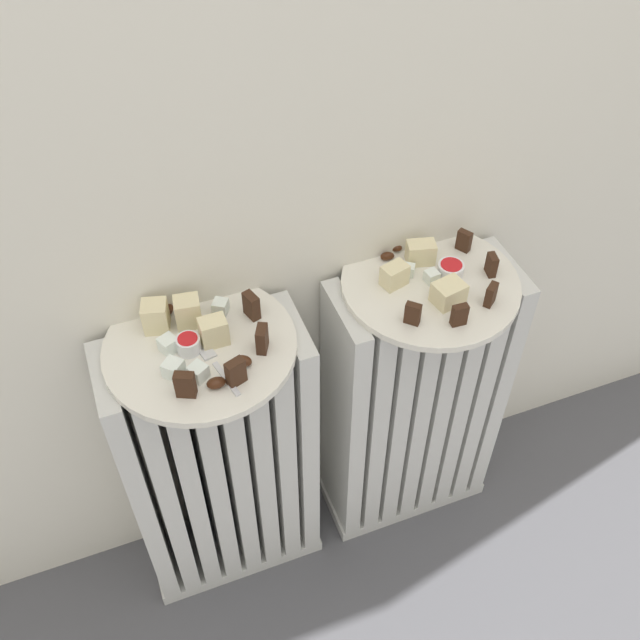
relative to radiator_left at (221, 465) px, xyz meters
name	(u,v)px	position (x,y,z in m)	size (l,w,h in m)	color
ground_plane	(371,637)	(0.19, -0.28, -0.31)	(6.00, 6.00, 0.00)	#4C4C51
radiator_left	(221,465)	(0.00, 0.00, 0.00)	(0.34, 0.15, 0.63)	silver
radiator_right	(412,405)	(0.39, 0.00, 0.00)	(0.34, 0.15, 0.63)	silver
plate_left	(200,347)	(0.00, 0.00, 0.33)	(0.29, 0.29, 0.01)	silver
plate_right	(430,284)	(0.39, 0.00, 0.33)	(0.29, 0.29, 0.01)	silver
dark_cake_slice_left_0	(185,385)	(-0.04, -0.09, 0.35)	(0.03, 0.01, 0.04)	#382114
dark_cake_slice_left_1	(236,372)	(0.03, -0.09, 0.35)	(0.03, 0.01, 0.04)	#382114
dark_cake_slice_left_2	(262,339)	(0.09, -0.04, 0.35)	(0.03, 0.01, 0.04)	#382114
dark_cake_slice_left_3	(251,306)	(0.09, 0.03, 0.35)	(0.03, 0.01, 0.04)	#382114
marble_cake_slice_left_0	(188,312)	(0.00, 0.05, 0.36)	(0.04, 0.03, 0.05)	beige
marble_cake_slice_left_1	(156,316)	(-0.05, 0.06, 0.36)	(0.04, 0.04, 0.05)	beige
marble_cake_slice_left_2	(214,331)	(0.02, 0.00, 0.36)	(0.04, 0.03, 0.05)	beige
turkish_delight_left_0	(198,372)	(-0.02, -0.06, 0.34)	(0.02, 0.02, 0.02)	white
turkish_delight_left_1	(168,344)	(-0.05, 0.00, 0.34)	(0.02, 0.02, 0.02)	white
turkish_delight_left_2	(173,369)	(-0.05, -0.04, 0.35)	(0.03, 0.03, 0.03)	white
turkish_delight_left_3	(221,307)	(0.05, 0.05, 0.34)	(0.02, 0.02, 0.02)	white
medjool_date_left_0	(243,361)	(0.05, -0.06, 0.34)	(0.03, 0.02, 0.02)	#3D1E0F
medjool_date_left_1	(219,321)	(0.04, 0.03, 0.34)	(0.03, 0.02, 0.02)	#3D1E0F
medjool_date_left_2	(216,383)	(0.00, -0.09, 0.34)	(0.03, 0.02, 0.02)	#3D1E0F
medjool_date_left_3	(167,309)	(-0.03, 0.08, 0.34)	(0.03, 0.02, 0.01)	#3D1E0F
jam_bowl_left	(188,344)	(-0.02, -0.01, 0.35)	(0.04, 0.04, 0.03)	white
dark_cake_slice_right_0	(413,314)	(0.32, -0.07, 0.35)	(0.02, 0.01, 0.04)	#382114
dark_cake_slice_right_1	(459,315)	(0.38, -0.10, 0.35)	(0.02, 0.01, 0.04)	#382114
dark_cake_slice_right_2	(491,295)	(0.45, -0.08, 0.35)	(0.02, 0.01, 0.04)	#382114
dark_cake_slice_right_3	(492,265)	(0.49, -0.02, 0.35)	(0.02, 0.01, 0.04)	#382114
dark_cake_slice_right_4	(464,241)	(0.47, 0.05, 0.35)	(0.02, 0.01, 0.04)	#382114
marble_cake_slice_right_0	(449,293)	(0.39, -0.05, 0.35)	(0.05, 0.04, 0.04)	beige
marble_cake_slice_right_1	(421,253)	(0.39, 0.05, 0.35)	(0.05, 0.03, 0.04)	beige
marble_cake_slice_right_2	(395,275)	(0.33, 0.02, 0.35)	(0.04, 0.03, 0.04)	beige
turkish_delight_right_0	(432,277)	(0.39, 0.00, 0.34)	(0.02, 0.02, 0.02)	white
turkish_delight_right_1	(409,270)	(0.36, 0.03, 0.34)	(0.02, 0.02, 0.02)	white
medjool_date_right_0	(395,247)	(0.36, 0.09, 0.34)	(0.03, 0.02, 0.01)	#3D1E0F
medjool_date_right_1	(387,256)	(0.34, 0.07, 0.34)	(0.02, 0.01, 0.01)	#3D1E0F
jam_bowl_right	(451,269)	(0.42, 0.00, 0.35)	(0.04, 0.04, 0.02)	white
fork	(218,368)	(0.01, -0.06, 0.33)	(0.04, 0.11, 0.00)	silver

